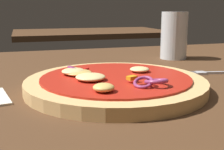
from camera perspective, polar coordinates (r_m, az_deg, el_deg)
dining_table at (r=0.51m, az=6.74°, el=-3.73°), size 1.29×0.99×0.03m
pizza at (r=0.48m, az=0.55°, el=-1.56°), size 0.29×0.29×0.04m
fork at (r=0.63m, az=18.86°, el=0.41°), size 0.16×0.05×0.01m
beer_glass at (r=0.79m, az=11.90°, el=6.94°), size 0.07×0.07×0.12m
background_table at (r=1.79m, az=-4.13°, el=8.09°), size 0.89×0.51×0.03m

